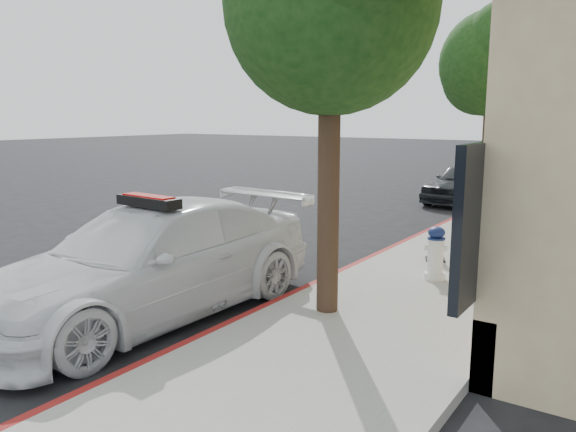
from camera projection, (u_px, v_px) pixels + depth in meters
The scene contains 11 objects.
ground at pixel (252, 261), 11.20m from camera, with size 120.00×120.00×0.00m, color black.
sidewalk at pixel (542, 207), 17.35m from camera, with size 3.20×50.00×0.15m, color gray.
curb_strip at pixel (491, 203), 18.20m from camera, with size 0.12×50.00×0.15m, color maroon.
tree_near at pixel (332, 4), 7.19m from camera, with size 2.92×2.82×5.62m.
tree_mid at pixel (494, 62), 13.73m from camera, with size 2.77×2.64×5.43m.
tree_far at pixel (552, 73), 20.22m from camera, with size 3.10×3.00×5.81m.
police_car at pixel (151, 260), 8.07m from camera, with size 2.58×5.66×1.75m.
parked_car_mid at pixel (465, 183), 18.59m from camera, with size 1.59×3.95×1.35m, color black.
parked_car_far at pixel (490, 175), 21.08m from camera, with size 1.38×3.96×1.31m, color black.
fire_hydrant at pixel (436, 254), 9.36m from camera, with size 0.38×0.35×0.90m.
traffic_cone at pixel (436, 243), 10.63m from camera, with size 0.46×0.46×0.68m.
Camera 1 is at (6.70, -8.59, 2.85)m, focal length 35.00 mm.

